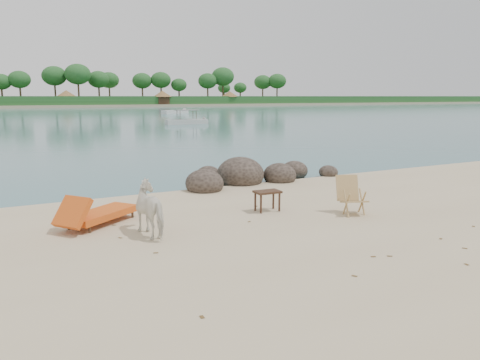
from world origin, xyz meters
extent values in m
plane|color=#336467|center=(0.00, 90.00, 0.00)|extent=(400.00, 400.00, 0.00)
cube|color=tan|center=(0.00, 170.00, 0.00)|extent=(420.00, 90.00, 1.40)
cube|color=#1E4C1E|center=(0.00, 135.00, 1.90)|extent=(420.00, 18.00, 2.40)
ellipsoid|color=black|center=(0.57, 5.70, 0.22)|extent=(1.24, 1.36, 0.93)
ellipsoid|color=black|center=(2.27, 6.40, 0.29)|extent=(1.65, 1.81, 1.23)
ellipsoid|color=black|center=(3.67, 6.00, 0.20)|extent=(1.17, 1.28, 0.87)
ellipsoid|color=black|center=(4.87, 6.80, 0.17)|extent=(1.00, 1.10, 0.75)
ellipsoid|color=black|center=(5.97, 6.10, 0.12)|extent=(0.71, 0.78, 0.53)
ellipsoid|color=black|center=(1.47, 7.40, 0.16)|extent=(0.92, 1.01, 0.69)
ellipsoid|color=black|center=(3.07, 7.60, 0.12)|extent=(0.69, 0.75, 0.51)
imported|color=white|center=(-2.41, 1.64, 0.59)|extent=(0.84, 1.48, 1.18)
plane|color=brown|center=(-0.15, -2.35, 0.01)|extent=(0.14, 0.14, 0.00)
plane|color=brown|center=(1.13, -1.88, 0.01)|extent=(0.14, 0.14, 0.00)
plane|color=brown|center=(-3.04, -2.52, 0.01)|extent=(0.11, 0.11, 0.00)
plane|color=brown|center=(2.04, -2.87, 0.01)|extent=(0.12, 0.12, 0.00)
plane|color=brown|center=(0.84, -1.76, 0.01)|extent=(0.12, 0.12, 0.00)
plane|color=brown|center=(-3.15, 1.70, 0.01)|extent=(0.14, 0.14, 0.00)
plane|color=brown|center=(2.82, -2.25, 0.01)|extent=(0.14, 0.14, 0.00)
plane|color=brown|center=(-2.78, 0.39, 0.01)|extent=(0.13, 0.13, 0.00)
plane|color=brown|center=(-0.04, 1.56, 0.01)|extent=(0.13, 0.13, 0.00)
plane|color=brown|center=(4.43, -1.27, 0.01)|extent=(0.14, 0.14, 0.00)
plane|color=brown|center=(-3.04, 2.79, 0.01)|extent=(0.14, 0.14, 0.00)
plane|color=brown|center=(0.92, 2.88, 0.01)|extent=(0.14, 0.14, 0.00)
plane|color=brown|center=(2.93, -1.58, 0.01)|extent=(0.13, 0.13, 0.00)
camera|label=1|loc=(-5.39, -8.11, 3.05)|focal=35.00mm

